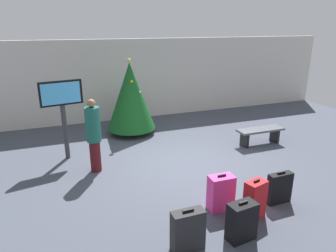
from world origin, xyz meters
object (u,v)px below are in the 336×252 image
suitcase_0 (242,221)px  suitcase_1 (221,193)px  suitcase_2 (255,200)px  suitcase_4 (279,188)px  traveller_0 (94,134)px  suitcase_3 (188,231)px  waiting_bench (260,133)px  flight_info_kiosk (62,104)px  holiday_tree (131,96)px

suitcase_0 → suitcase_1: (0.11, 0.88, 0.02)m
suitcase_2 → suitcase_4: suitcase_2 is taller
suitcase_0 → traveller_0: bearing=119.3°
suitcase_2 → suitcase_3: suitcase_2 is taller
waiting_bench → flight_info_kiosk: bearing=169.9°
flight_info_kiosk → traveller_0: flight_info_kiosk is taller
suitcase_0 → suitcase_4: (1.31, 0.68, -0.01)m
flight_info_kiosk → traveller_0: 1.31m
suitcase_0 → waiting_bench: bearing=49.9°
waiting_bench → suitcase_1: (-2.78, -2.56, -0.01)m
holiday_tree → suitcase_4: (1.73, -5.00, -0.92)m
holiday_tree → traveller_0: holiday_tree is taller
holiday_tree → flight_info_kiosk: holiday_tree is taller
suitcase_1 → suitcase_4: (1.20, -0.20, -0.03)m
suitcase_2 → suitcase_3: (-1.49, -0.36, -0.02)m
holiday_tree → suitcase_4: 5.37m
suitcase_1 → suitcase_3: bearing=-142.4°
flight_info_kiosk → suitcase_4: size_ratio=3.07×
traveller_0 → suitcase_4: bearing=-40.0°
holiday_tree → suitcase_2: size_ratio=3.15×
holiday_tree → flight_info_kiosk: 2.45m
flight_info_kiosk → suitcase_1: (2.60, -3.51, -1.14)m
traveller_0 → suitcase_2: 3.85m
waiting_bench → suitcase_4: size_ratio=2.10×
traveller_0 → suitcase_3: size_ratio=2.46×
suitcase_2 → holiday_tree: bearing=100.6°
waiting_bench → suitcase_1: bearing=-137.4°
holiday_tree → suitcase_1: 4.91m
flight_info_kiosk → suitcase_3: 4.73m
flight_info_kiosk → waiting_bench: (5.38, -0.96, -1.13)m
suitcase_1 → suitcase_2: size_ratio=0.96×
traveller_0 → suitcase_3: 3.47m
traveller_0 → suitcase_1: size_ratio=2.42×
waiting_bench → holiday_tree: bearing=145.8°
suitcase_2 → suitcase_3: 1.53m
flight_info_kiosk → suitcase_1: 4.52m
suitcase_0 → suitcase_4: 1.48m
suitcase_0 → holiday_tree: bearing=94.2°
suitcase_0 → flight_info_kiosk: bearing=119.5°
traveller_0 → suitcase_3: bearing=-73.7°
waiting_bench → suitcase_2: 3.80m
suitcase_0 → suitcase_3: suitcase_3 is taller
suitcase_1 → suitcase_4: size_ratio=1.09×
flight_info_kiosk → suitcase_0: size_ratio=2.95×
traveller_0 → suitcase_3: traveller_0 is taller
suitcase_0 → suitcase_4: suitcase_0 is taller
holiday_tree → suitcase_1: bearing=-83.7°
traveller_0 → suitcase_4: 4.22m
holiday_tree → flight_info_kiosk: (-2.07, -1.29, 0.24)m
flight_info_kiosk → waiting_bench: flight_info_kiosk is taller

